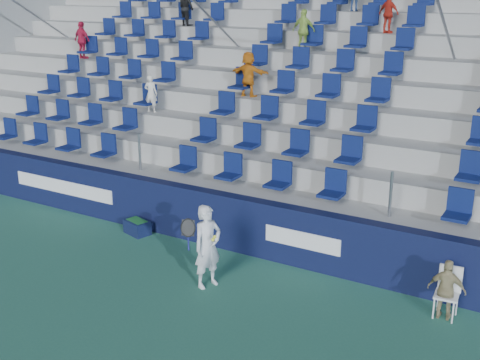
% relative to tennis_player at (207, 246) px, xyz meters
% --- Properties ---
extents(ground, '(70.00, 70.00, 0.00)m').
position_rel_tennis_player_xyz_m(ground, '(-0.28, -1.47, -0.80)').
color(ground, '#2E6C56').
rests_on(ground, ground).
extents(sponsor_wall, '(24.00, 0.32, 1.20)m').
position_rel_tennis_player_xyz_m(sponsor_wall, '(-0.28, 1.67, -0.20)').
color(sponsor_wall, '#0F1438').
rests_on(sponsor_wall, ground).
extents(grandstand, '(24.00, 8.17, 6.63)m').
position_rel_tennis_player_xyz_m(grandstand, '(-0.28, 6.77, 1.34)').
color(grandstand, gray).
rests_on(grandstand, ground).
extents(tennis_player, '(0.69, 0.68, 1.59)m').
position_rel_tennis_player_xyz_m(tennis_player, '(0.00, 0.00, 0.00)').
color(tennis_player, silver).
rests_on(tennis_player, ground).
extents(line_judge_chair, '(0.42, 0.43, 0.88)m').
position_rel_tennis_player_xyz_m(line_judge_chair, '(4.09, 1.17, -0.29)').
color(line_judge_chair, white).
rests_on(line_judge_chair, ground).
extents(line_judge, '(0.64, 0.29, 1.07)m').
position_rel_tennis_player_xyz_m(line_judge, '(4.09, 1.03, -0.26)').
color(line_judge, tan).
rests_on(line_judge, ground).
extents(ball_bin, '(0.67, 0.53, 0.33)m').
position_rel_tennis_player_xyz_m(ball_bin, '(-2.75, 1.28, -0.62)').
color(ball_bin, '#10183B').
rests_on(ball_bin, ground).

